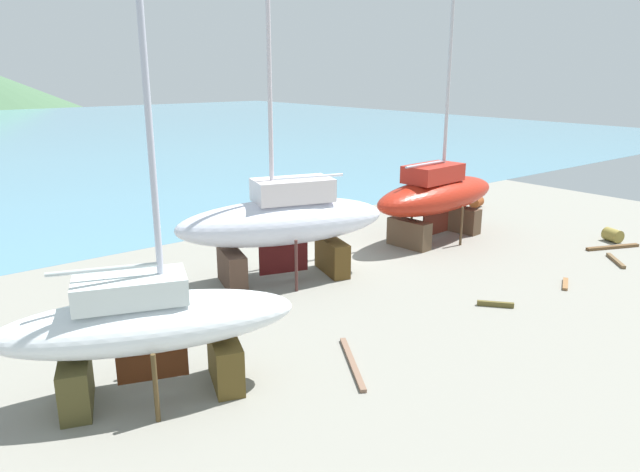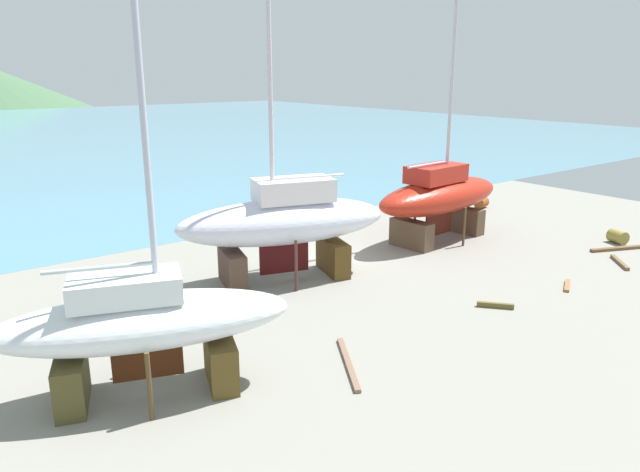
% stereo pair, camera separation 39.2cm
% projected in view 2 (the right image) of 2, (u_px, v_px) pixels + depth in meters
% --- Properties ---
extents(ground_plane, '(45.83, 45.83, 0.00)m').
position_uv_depth(ground_plane, '(411.00, 291.00, 22.19)').
color(ground_plane, gray).
extents(sea_water, '(148.07, 113.93, 0.01)m').
position_uv_depth(sea_water, '(16.00, 136.00, 74.31)').
color(sea_water, teal).
rests_on(sea_water, ground).
extents(sailboat_mid_port, '(7.65, 4.67, 12.67)m').
position_uv_depth(sailboat_mid_port, '(143.00, 323.00, 14.62)').
color(sailboat_mid_port, '#53411C').
rests_on(sailboat_mid_port, ground).
extents(sailboat_small_center, '(8.77, 5.00, 12.57)m').
position_uv_depth(sailboat_small_center, '(284.00, 222.00, 22.89)').
color(sailboat_small_center, '#4F382B').
rests_on(sailboat_small_center, ground).
extents(sailboat_large_starboard, '(8.37, 3.28, 13.29)m').
position_uv_depth(sailboat_large_starboard, '(440.00, 196.00, 28.32)').
color(sailboat_large_starboard, brown).
rests_on(sailboat_large_starboard, ground).
extents(barrel_rust_mid, '(0.91, 0.99, 0.53)m').
position_uv_depth(barrel_rust_mid, '(65.00, 322.00, 18.77)').
color(barrel_rust_mid, brown).
rests_on(barrel_rust_mid, ground).
extents(barrel_tar_black, '(0.87, 0.99, 0.63)m').
position_uv_depth(barrel_tar_black, '(618.00, 237.00, 28.25)').
color(barrel_tar_black, olive).
rests_on(barrel_tar_black, ground).
extents(barrel_tipped_right, '(0.85, 1.06, 0.53)m').
position_uv_depth(barrel_tipped_right, '(97.00, 306.00, 20.03)').
color(barrel_tipped_right, olive).
rests_on(barrel_tipped_right, ground).
extents(barrel_tipped_center, '(0.69, 0.69, 0.87)m').
position_uv_depth(barrel_tipped_center, '(120.00, 279.00, 22.17)').
color(barrel_tipped_center, brown).
rests_on(barrel_tipped_center, ground).
extents(barrel_rust_near, '(0.94, 0.82, 0.64)m').
position_uv_depth(barrel_rust_near, '(481.00, 203.00, 35.50)').
color(barrel_rust_near, brown).
rests_on(barrel_rust_near, ground).
extents(timber_short_cross, '(2.64, 1.32, 0.13)m').
position_uv_depth(timber_short_cross, '(617.00, 249.00, 27.18)').
color(timber_short_cross, brown).
rests_on(timber_short_cross, ground).
extents(timber_plank_far, '(0.90, 1.05, 0.18)m').
position_uv_depth(timber_plank_far, '(495.00, 305.00, 20.57)').
color(timber_plank_far, brown).
rests_on(timber_plank_far, ground).
extents(timber_plank_near, '(1.72, 2.73, 0.10)m').
position_uv_depth(timber_plank_near, '(348.00, 363.00, 16.58)').
color(timber_plank_near, '#7C5D49').
rests_on(timber_plank_near, ground).
extents(timber_short_skew, '(1.46, 1.45, 0.14)m').
position_uv_depth(timber_short_skew, '(620.00, 262.00, 25.25)').
color(timber_short_skew, brown).
rests_on(timber_short_skew, ground).
extents(timber_long_fore, '(1.22, 0.78, 0.10)m').
position_uv_depth(timber_long_fore, '(567.00, 286.00, 22.57)').
color(timber_long_fore, olive).
rests_on(timber_long_fore, ground).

